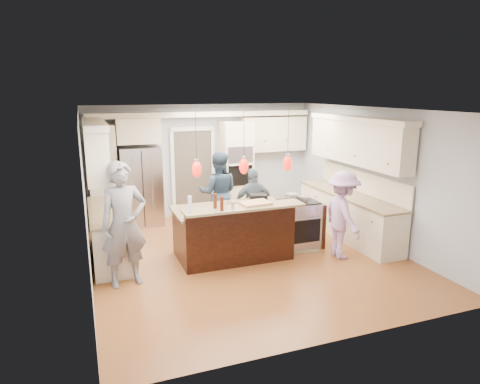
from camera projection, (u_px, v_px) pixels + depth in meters
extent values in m
plane|color=#A1592C|center=(246.00, 256.00, 8.02)|extent=(6.00, 6.00, 0.00)
cube|color=#B2BCC6|center=(202.00, 160.00, 10.44)|extent=(5.50, 0.04, 2.70)
cube|color=#B2BCC6|center=(340.00, 238.00, 4.96)|extent=(5.50, 0.04, 2.70)
cube|color=#B2BCC6|center=(85.00, 199.00, 6.77)|extent=(0.04, 6.00, 2.70)
cube|color=#B2BCC6|center=(374.00, 175.00, 8.63)|extent=(0.04, 6.00, 2.70)
cube|color=white|center=(247.00, 109.00, 7.39)|extent=(5.50, 6.00, 0.04)
cube|color=#B7B7BC|center=(141.00, 186.00, 9.69)|extent=(0.90, 0.70, 1.80)
cube|color=beige|center=(236.00, 169.00, 10.44)|extent=(0.72, 0.64, 2.30)
cube|color=black|center=(241.00, 154.00, 10.05)|extent=(0.60, 0.02, 0.35)
cube|color=black|center=(241.00, 175.00, 10.16)|extent=(0.60, 0.02, 0.50)
cylinder|color=#B7B7BC|center=(241.00, 165.00, 10.07)|extent=(0.55, 0.02, 0.02)
cube|color=beige|center=(103.00, 177.00, 9.42)|extent=(0.60, 0.58, 2.30)
cube|color=beige|center=(138.00, 131.00, 9.46)|extent=(0.95, 0.58, 0.55)
cube|color=beige|center=(273.00, 134.00, 10.74)|extent=(1.70, 0.35, 0.85)
cube|color=beige|center=(204.00, 114.00, 9.99)|extent=(5.30, 0.38, 0.12)
cube|color=#4C443A|center=(193.00, 173.00, 10.41)|extent=(0.90, 0.06, 2.10)
cube|color=white|center=(192.00, 129.00, 10.13)|extent=(1.04, 0.06, 0.10)
cube|color=beige|center=(348.00, 216.00, 9.00)|extent=(0.60, 3.00, 0.88)
cube|color=tan|center=(349.00, 195.00, 8.89)|extent=(0.64, 3.05, 0.04)
cube|color=beige|center=(357.00, 143.00, 8.68)|extent=(0.35, 3.00, 0.85)
cube|color=beige|center=(358.00, 119.00, 8.56)|extent=(0.37, 3.10, 0.10)
cube|color=beige|center=(109.00, 235.00, 7.83)|extent=(0.60, 2.20, 0.88)
cube|color=tan|center=(107.00, 211.00, 7.73)|extent=(0.64, 2.25, 0.04)
cube|color=beige|center=(95.00, 152.00, 7.44)|extent=(0.35, 2.20, 0.85)
cube|color=beige|center=(94.00, 124.00, 7.33)|extent=(0.37, 2.30, 0.10)
cube|color=black|center=(231.00, 232.00, 7.97)|extent=(2.00, 1.00, 0.88)
cube|color=tan|center=(231.00, 209.00, 7.86)|extent=(2.10, 1.10, 0.04)
cube|color=black|center=(242.00, 237.00, 7.43)|extent=(2.00, 0.12, 1.08)
cube|color=tan|center=(245.00, 208.00, 7.17)|extent=(2.10, 0.42, 0.04)
cube|color=black|center=(258.00, 199.00, 8.17)|extent=(0.37, 0.32, 0.17)
cube|color=#B7B7BC|center=(297.00, 224.00, 8.43)|extent=(0.76, 0.66, 0.90)
cube|color=black|center=(305.00, 232.00, 8.13)|extent=(0.65, 0.01, 0.45)
cube|color=black|center=(298.00, 202.00, 8.32)|extent=(0.72, 0.59, 0.02)
cube|color=black|center=(315.00, 222.00, 8.57)|extent=(0.06, 0.71, 0.88)
cylinder|color=black|center=(196.00, 136.00, 6.66)|extent=(0.01, 0.01, 0.75)
ellipsoid|color=red|center=(197.00, 169.00, 6.78)|extent=(0.15, 0.15, 0.26)
cylinder|color=black|center=(244.00, 134.00, 6.93)|extent=(0.01, 0.01, 0.75)
ellipsoid|color=red|center=(244.00, 166.00, 7.05)|extent=(0.15, 0.15, 0.26)
cylinder|color=black|center=(288.00, 133.00, 7.19)|extent=(0.01, 0.01, 0.75)
ellipsoid|color=red|center=(287.00, 163.00, 7.32)|extent=(0.15, 0.15, 0.26)
imported|color=slate|center=(124.00, 225.00, 6.63)|extent=(0.80, 0.60, 1.99)
imported|color=#2A3F53|center=(218.00, 193.00, 9.15)|extent=(1.03, 0.91, 1.76)
imported|color=slate|center=(254.00, 204.00, 8.78)|extent=(0.89, 0.40, 1.49)
imported|color=#B68CBD|center=(343.00, 215.00, 7.78)|extent=(0.69, 1.09, 1.62)
cube|color=#988353|center=(295.00, 244.00, 8.58)|extent=(0.81, 1.07, 0.01)
cylinder|color=silver|center=(190.00, 204.00, 6.79)|extent=(0.07, 0.07, 0.27)
cylinder|color=#41180B|center=(215.00, 201.00, 7.04)|extent=(0.07, 0.07, 0.25)
cylinder|color=#41180B|center=(222.00, 204.00, 6.90)|extent=(0.07, 0.07, 0.24)
cylinder|color=#41180B|center=(215.00, 201.00, 7.07)|extent=(0.06, 0.06, 0.22)
cylinder|color=#B7B7BC|center=(233.00, 205.00, 7.06)|extent=(0.08, 0.08, 0.12)
cube|color=tan|center=(255.00, 203.00, 7.32)|extent=(0.54, 0.41, 0.04)
cylinder|color=#B7B7BC|center=(292.00, 197.00, 8.34)|extent=(0.24, 0.24, 0.14)
cylinder|color=#B7B7BC|center=(303.00, 199.00, 8.31)|extent=(0.19, 0.19, 0.09)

